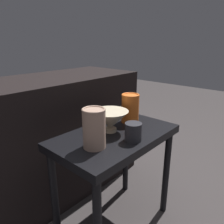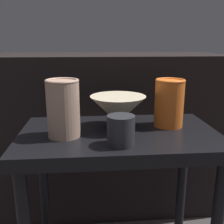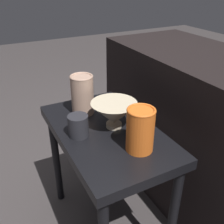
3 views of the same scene
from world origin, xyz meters
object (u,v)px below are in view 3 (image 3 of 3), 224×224
bowl (114,114)px  cup (78,126)px  vase_textured_left (82,94)px  vase_colorful_right (140,129)px

bowl → cup: size_ratio=2.15×
bowl → vase_textured_left: vase_textured_left is taller
vase_textured_left → vase_colorful_right: size_ratio=1.09×
bowl → vase_colorful_right: bearing=3.1°
vase_textured_left → bowl: bearing=20.3°
vase_textured_left → vase_colorful_right: 0.35m
cup → bowl: bearing=86.3°
bowl → cup: (-0.01, -0.15, -0.02)m
vase_textured_left → vase_colorful_right: bearing=12.0°
vase_textured_left → cup: (0.16, -0.08, -0.05)m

